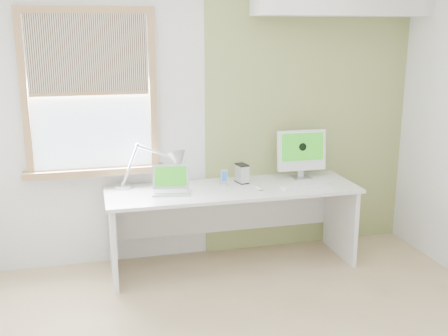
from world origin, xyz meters
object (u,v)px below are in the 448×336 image
object	(u,v)px
desk_lamp	(167,164)
external_drive	(242,174)
imac	(301,151)
desk	(231,207)
laptop	(171,185)

from	to	relation	value
desk_lamp	external_drive	size ratio (longest dim) A/B	3.95
desk_lamp	imac	distance (m)	1.25
desk_lamp	desk	bearing A→B (deg)	-11.68
laptop	external_drive	bearing A→B (deg)	9.81
desk	external_drive	bearing A→B (deg)	31.24
desk	imac	bearing A→B (deg)	8.66
desk_lamp	external_drive	bearing A→B (deg)	-3.23
desk_lamp	external_drive	xyz separation A→B (m)	(0.67, -0.04, -0.12)
desk_lamp	laptop	distance (m)	0.22
desk	external_drive	size ratio (longest dim) A/B	12.72
external_drive	laptop	bearing A→B (deg)	-170.19
desk	external_drive	distance (m)	0.32
desk	desk_lamp	world-z (taller)	desk_lamp
desk_lamp	laptop	bearing A→B (deg)	-87.83
desk	imac	world-z (taller)	imac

